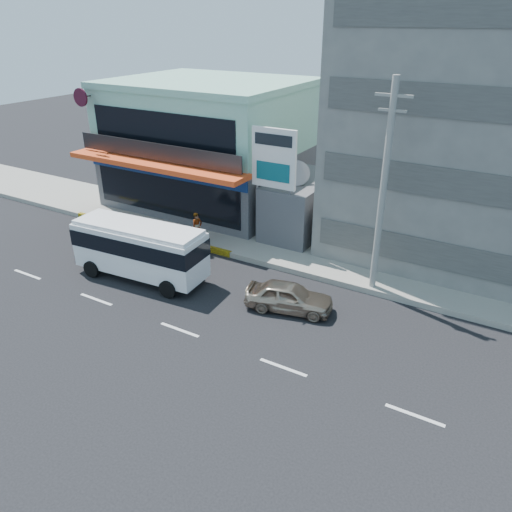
{
  "coord_description": "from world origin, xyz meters",
  "views": [
    {
      "loc": [
        11.84,
        -13.72,
        12.17
      ],
      "look_at": [
        1.44,
        4.01,
        2.2
      ],
      "focal_mm": 35.0,
      "sensor_mm": 36.0,
      "label": 1
    }
  ],
  "objects_px": {
    "billboard": "(274,165)",
    "sedan": "(289,297)",
    "satellite_dish": "(296,182)",
    "concrete_building": "(510,127)",
    "utility_pole_near": "(383,190)",
    "motorcycle_rider": "(198,239)",
    "shop_building": "(210,147)",
    "minibus": "(140,247)"
  },
  "relations": [
    {
      "from": "shop_building",
      "to": "minibus",
      "type": "distance_m",
      "value": 11.85
    },
    {
      "from": "sedan",
      "to": "satellite_dish",
      "type": "bearing_deg",
      "value": 11.22
    },
    {
      "from": "minibus",
      "to": "sedan",
      "type": "height_order",
      "value": "minibus"
    },
    {
      "from": "concrete_building",
      "to": "billboard",
      "type": "height_order",
      "value": "concrete_building"
    },
    {
      "from": "billboard",
      "to": "sedan",
      "type": "distance_m",
      "value": 7.82
    },
    {
      "from": "concrete_building",
      "to": "billboard",
      "type": "relative_size",
      "value": 2.32
    },
    {
      "from": "satellite_dish",
      "to": "billboard",
      "type": "bearing_deg",
      "value": -105.52
    },
    {
      "from": "concrete_building",
      "to": "minibus",
      "type": "distance_m",
      "value": 19.74
    },
    {
      "from": "utility_pole_near",
      "to": "sedan",
      "type": "xyz_separation_m",
      "value": [
        -2.72,
        -3.57,
        -4.47
      ]
    },
    {
      "from": "billboard",
      "to": "concrete_building",
      "type": "bearing_deg",
      "value": 28.92
    },
    {
      "from": "billboard",
      "to": "motorcycle_rider",
      "type": "distance_m",
      "value": 5.95
    },
    {
      "from": "satellite_dish",
      "to": "billboard",
      "type": "height_order",
      "value": "billboard"
    },
    {
      "from": "shop_building",
      "to": "minibus",
      "type": "height_order",
      "value": "shop_building"
    },
    {
      "from": "concrete_building",
      "to": "sedan",
      "type": "relative_size",
      "value": 4.03
    },
    {
      "from": "satellite_dish",
      "to": "concrete_building",
      "type": "bearing_deg",
      "value": 21.8
    },
    {
      "from": "shop_building",
      "to": "billboard",
      "type": "height_order",
      "value": "shop_building"
    },
    {
      "from": "shop_building",
      "to": "utility_pole_near",
      "type": "bearing_deg",
      "value": -25.06
    },
    {
      "from": "sedan",
      "to": "motorcycle_rider",
      "type": "distance_m",
      "value": 7.86
    },
    {
      "from": "concrete_building",
      "to": "billboard",
      "type": "distance_m",
      "value": 12.17
    },
    {
      "from": "shop_building",
      "to": "billboard",
      "type": "xyz_separation_m",
      "value": [
        7.5,
        -4.75,
        0.93
      ]
    },
    {
      "from": "shop_building",
      "to": "utility_pole_near",
      "type": "relative_size",
      "value": 1.24
    },
    {
      "from": "shop_building",
      "to": "sedan",
      "type": "bearing_deg",
      "value": -41.88
    },
    {
      "from": "satellite_dish",
      "to": "motorcycle_rider",
      "type": "relative_size",
      "value": 0.65
    },
    {
      "from": "utility_pole_near",
      "to": "sedan",
      "type": "bearing_deg",
      "value": -127.34
    },
    {
      "from": "concrete_building",
      "to": "satellite_dish",
      "type": "bearing_deg",
      "value": -158.2
    },
    {
      "from": "concrete_building",
      "to": "shop_building",
      "type": "bearing_deg",
      "value": -176.65
    },
    {
      "from": "utility_pole_near",
      "to": "minibus",
      "type": "xyz_separation_m",
      "value": [
        -10.61,
        -4.58,
        -3.42
      ]
    },
    {
      "from": "concrete_building",
      "to": "sedan",
      "type": "xyz_separation_m",
      "value": [
        -6.72,
        -11.17,
        -6.32
      ]
    },
    {
      "from": "billboard",
      "to": "motorcycle_rider",
      "type": "height_order",
      "value": "billboard"
    },
    {
      "from": "satellite_dish",
      "to": "utility_pole_near",
      "type": "bearing_deg",
      "value": -30.96
    },
    {
      "from": "concrete_building",
      "to": "utility_pole_near",
      "type": "height_order",
      "value": "concrete_building"
    },
    {
      "from": "utility_pole_near",
      "to": "sedan",
      "type": "distance_m",
      "value": 6.34
    },
    {
      "from": "shop_building",
      "to": "sedan",
      "type": "relative_size",
      "value": 3.12
    },
    {
      "from": "utility_pole_near",
      "to": "concrete_building",
      "type": "bearing_deg",
      "value": 62.24
    },
    {
      "from": "shop_building",
      "to": "satellite_dish",
      "type": "xyz_separation_m",
      "value": [
        8.0,
        -2.95,
        -0.42
      ]
    },
    {
      "from": "shop_building",
      "to": "motorcycle_rider",
      "type": "bearing_deg",
      "value": -60.76
    },
    {
      "from": "concrete_building",
      "to": "satellite_dish",
      "type": "height_order",
      "value": "concrete_building"
    },
    {
      "from": "billboard",
      "to": "sedan",
      "type": "xyz_separation_m",
      "value": [
        3.78,
        -5.37,
        -4.25
      ]
    },
    {
      "from": "utility_pole_near",
      "to": "motorcycle_rider",
      "type": "xyz_separation_m",
      "value": [
        -10.0,
        -0.6,
        -4.39
      ]
    },
    {
      "from": "motorcycle_rider",
      "to": "sedan",
      "type": "bearing_deg",
      "value": -22.18
    },
    {
      "from": "sedan",
      "to": "motorcycle_rider",
      "type": "xyz_separation_m",
      "value": [
        -7.28,
        2.97,
        0.09
      ]
    },
    {
      "from": "satellite_dish",
      "to": "motorcycle_rider",
      "type": "distance_m",
      "value": 6.45
    }
  ]
}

